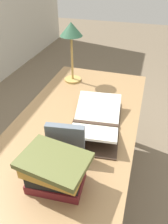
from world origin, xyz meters
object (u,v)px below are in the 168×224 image
at_px(book_standing_upright, 66,141).
at_px(reading_lamp, 71,35).
at_px(open_book, 96,122).
at_px(coffee_mug, 71,143).
at_px(book_stack_tall, 55,171).

xyz_separation_m(book_standing_upright, reading_lamp, (0.83, 0.26, 0.28)).
height_order(open_book, coffee_mug, open_book).
bearing_deg(coffee_mug, reading_lamp, 18.74).
relative_size(book_standing_upright, reading_lamp, 0.43).
bearing_deg(reading_lamp, book_standing_upright, -162.94).
height_order(open_book, book_standing_upright, book_standing_upright).
bearing_deg(book_standing_upright, book_stack_tall, 178.00).
bearing_deg(reading_lamp, book_stack_tall, -164.81).
bearing_deg(book_standing_upright, open_book, -24.43).
height_order(open_book, book_stack_tall, book_stack_tall).
height_order(reading_lamp, coffee_mug, reading_lamp).
distance_m(open_book, book_standing_upright, 0.31).
distance_m(open_book, coffee_mug, 0.25).
relative_size(open_book, book_standing_upright, 2.83).
bearing_deg(coffee_mug, book_stack_tall, -177.42).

